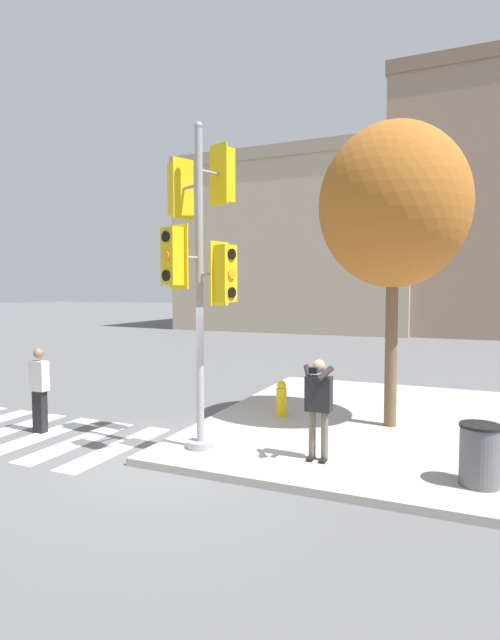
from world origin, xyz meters
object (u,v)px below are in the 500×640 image
Objects in this scene: traffic_signal_pole at (200,248)px; street_tree at (394,207)px; pedestrian_distant at (39,388)px; trash_bin at (480,455)px; fire_hydrant at (281,399)px; person_photographer at (318,400)px.

street_tree is (2.74, 2.66, 0.90)m from traffic_signal_pole.
trash_bin is (7.80, 0.17, -0.33)m from pedestrian_distant.
street_tree reaches higher than pedestrian_distant.
fire_hydrant is at bearing 77.59° from traffic_signal_pole.
person_photographer is at bearing 5.44° from traffic_signal_pole.
person_photographer is at bearing 177.00° from trash_bin.
pedestrian_distant is at bearing -178.77° from trash_bin.
fire_hydrant is 4.44m from trash_bin.
street_tree is (6.26, 2.76, 3.49)m from pedestrian_distant.
street_tree is 4.46m from fire_hydrant.
pedestrian_distant reaches higher than fire_hydrant.
street_tree is at bearing 72.82° from person_photographer.
person_photographer is 2.36m from trash_bin.
pedestrian_distant is (-3.52, -0.10, -2.60)m from traffic_signal_pole.
traffic_signal_pole is at bearing -174.56° from person_photographer.
traffic_signal_pole is 3.41× the size of person_photographer.
pedestrian_distant reaches higher than trash_bin.
pedestrian_distant is 1.96× the size of trash_bin.
trash_bin is (2.30, -0.12, -0.52)m from person_photographer.
trash_bin is at bearing -3.00° from person_photographer.
trash_bin is at bearing 1.23° from pedestrian_distant.
traffic_signal_pole is 3.92m from street_tree.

